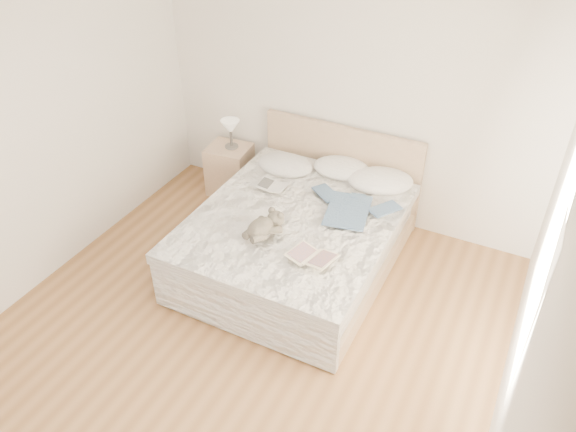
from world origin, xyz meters
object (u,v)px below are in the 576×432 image
(nightstand, at_px, (230,169))
(table_lamp, at_px, (230,128))
(bed, at_px, (299,236))
(childrens_book, at_px, (312,257))
(photo_book, at_px, (272,186))
(teddy_bear, at_px, (261,234))

(nightstand, xyz_separation_m, table_lamp, (0.03, 0.02, 0.51))
(bed, height_order, childrens_book, bed)
(photo_book, relative_size, childrens_book, 0.77)
(bed, xyz_separation_m, photo_book, (-0.39, 0.21, 0.32))
(childrens_book, distance_m, teddy_bear, 0.51)
(photo_book, relative_size, teddy_bear, 0.84)
(teddy_bear, bearing_deg, table_lamp, 144.56)
(nightstand, relative_size, teddy_bear, 1.64)
(nightstand, height_order, photo_book, photo_book)
(nightstand, relative_size, photo_book, 1.96)
(table_lamp, relative_size, teddy_bear, 0.94)
(table_lamp, height_order, childrens_book, table_lamp)
(table_lamp, bearing_deg, nightstand, -137.41)
(nightstand, bearing_deg, bed, -32.26)
(nightstand, bearing_deg, childrens_book, -39.64)
(teddy_bear, bearing_deg, bed, 92.34)
(table_lamp, xyz_separation_m, childrens_book, (1.61, -1.38, -0.16))
(childrens_book, bearing_deg, table_lamp, 152.78)
(childrens_book, xyz_separation_m, teddy_bear, (-0.50, 0.06, 0.02))
(photo_book, bearing_deg, bed, -31.85)
(photo_book, bearing_deg, childrens_book, -48.28)
(childrens_book, bearing_deg, nightstand, 153.76)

